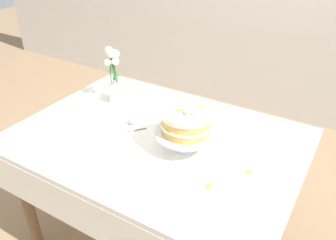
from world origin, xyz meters
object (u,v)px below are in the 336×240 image
object	(u,v)px
dining_table	(155,153)
cake_stand	(186,134)
layer_cake	(186,121)
flower_vase	(113,78)
fallen_rose	(132,121)

from	to	relation	value
dining_table	cake_stand	distance (m)	0.24
cake_stand	layer_cake	bearing A→B (deg)	-54.29
dining_table	cake_stand	size ratio (longest dim) A/B	4.83
layer_cake	flower_vase	world-z (taller)	flower_vase
dining_table	fallen_rose	size ratio (longest dim) A/B	12.45
cake_stand	flower_vase	xyz separation A→B (m)	(-0.59, 0.21, 0.06)
flower_vase	layer_cake	bearing A→B (deg)	-20.02
cake_stand	fallen_rose	distance (m)	0.36
dining_table	flower_vase	world-z (taller)	flower_vase
flower_vase	fallen_rose	size ratio (longest dim) A/B	2.93
flower_vase	fallen_rose	world-z (taller)	flower_vase
cake_stand	fallen_rose	size ratio (longest dim) A/B	2.58
cake_stand	fallen_rose	world-z (taller)	cake_stand
layer_cake	cake_stand	bearing A→B (deg)	125.71
cake_stand	flower_vase	distance (m)	0.63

